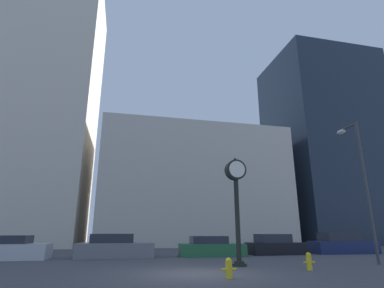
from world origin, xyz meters
The scene contains 13 objects.
ground_plane centered at (0.00, 0.00, 0.00)m, with size 200.00×200.00×0.00m, color #424247.
building_tall_tower centered at (-12.88, 24.00, 15.84)m, with size 11.81×12.00×31.69m.
building_storefront_row centered at (5.21, 24.00, 6.63)m, with size 21.20×12.00×13.27m.
building_glass_modern centered at (24.75, 24.00, 13.17)m, with size 13.67×12.00×26.35m.
street_clock centered at (2.49, 1.96, 3.39)m, with size 0.99×0.67×5.04m.
car_silver centered at (-8.86, 7.88, 0.56)m, with size 4.08×1.98×1.31m.
car_grey centered at (-3.15, 7.96, 0.59)m, with size 4.54×1.93×1.38m.
car_green centered at (2.87, 7.76, 0.53)m, with size 4.23×2.00×1.24m.
car_black centered at (7.62, 8.27, 0.57)m, with size 3.89×1.89×1.35m.
car_navy centered at (12.84, 8.09, 0.61)m, with size 4.76×2.02×1.46m.
fire_hydrant_near centered at (4.75, -0.03, 0.35)m, with size 0.49×0.21×0.69m.
fire_hydrant_far centered at (0.79, -1.42, 0.33)m, with size 0.51×0.22×0.66m.
street_lamp_right centered at (9.32, 1.59, 4.75)m, with size 0.36×1.57×7.29m.
Camera 1 is at (-2.84, -11.73, 1.51)m, focal length 28.00 mm.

